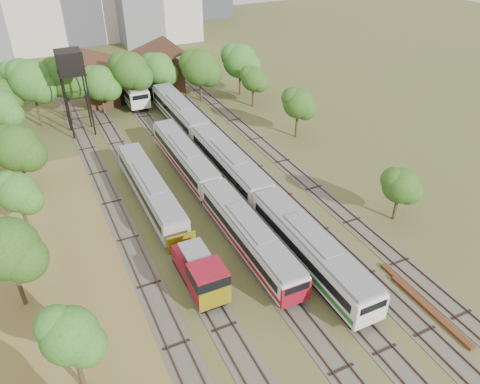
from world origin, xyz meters
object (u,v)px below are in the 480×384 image
railcar_red_set (213,192)px  railcar_green_set (230,165)px  shunter_locomotive (201,274)px  water_tower (70,64)px

railcar_red_set → railcar_green_set: 5.91m
shunter_locomotive → railcar_red_set: bearing=62.5°
railcar_red_set → shunter_locomotive: 13.01m
shunter_locomotive → railcar_green_set: bearing=57.8°
railcar_red_set → water_tower: 28.47m
railcar_green_set → water_tower: size_ratio=4.40×
railcar_green_set → water_tower: (-13.57, 21.19, 8.00)m
shunter_locomotive → water_tower: 38.13m
railcar_green_set → water_tower: bearing=122.6°
railcar_red_set → railcar_green_set: railcar_green_set is taller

